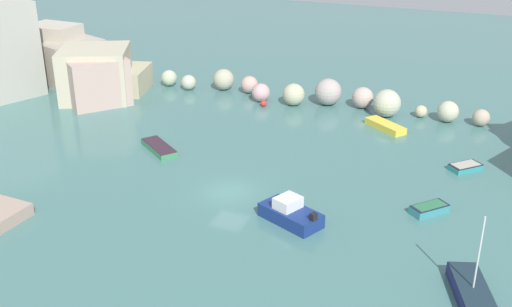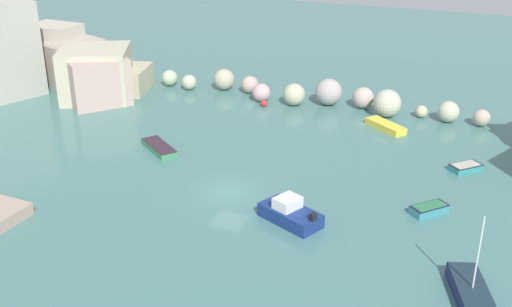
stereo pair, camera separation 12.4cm
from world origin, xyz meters
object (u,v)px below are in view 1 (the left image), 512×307
object	(u,v)px
channel_buoy	(264,103)
moored_boat_1	(290,213)
moored_boat_3	(159,148)
moored_boat_4	(472,294)
moored_boat_0	(385,126)
moored_boat_5	(465,167)
moored_boat_2	(429,209)

from	to	relation	value
channel_buoy	moored_boat_1	xyz separation A→B (m)	(10.50, -21.43, 0.31)
channel_buoy	moored_boat_3	bearing A→B (deg)	-106.19
moored_boat_1	channel_buoy	bearing A→B (deg)	-39.80
moored_boat_1	moored_boat_4	xyz separation A→B (m)	(12.24, -4.43, -0.19)
channel_buoy	moored_boat_4	distance (m)	34.43
moored_boat_0	moored_boat_1	size ratio (longest dim) A/B	0.88
moored_boat_1	moored_boat_4	bearing A→B (deg)	-175.79
moored_boat_3	moored_boat_5	world-z (taller)	moored_boat_3
moored_boat_4	moored_boat_5	xyz separation A→B (m)	(-1.90, 17.68, -0.19)
moored_boat_3	moored_boat_4	distance (m)	29.29
moored_boat_2	moored_boat_4	bearing A→B (deg)	-117.25
channel_buoy	moored_boat_0	world-z (taller)	channel_buoy
moored_boat_2	moored_boat_3	bearing A→B (deg)	125.63
moored_boat_1	moored_boat_2	size ratio (longest dim) A/B	1.71
moored_boat_2	moored_boat_3	world-z (taller)	moored_boat_2
moored_boat_1	moored_boat_3	world-z (taller)	moored_boat_1
channel_buoy	moored_boat_4	world-z (taller)	moored_boat_4
moored_boat_3	moored_boat_5	bearing A→B (deg)	-130.51
moored_boat_1	moored_boat_4	distance (m)	13.02
channel_buoy	moored_boat_5	size ratio (longest dim) A/B	0.23
moored_boat_5	channel_buoy	bearing A→B (deg)	112.44
moored_boat_2	moored_boat_5	bearing A→B (deg)	30.22
moored_boat_4	moored_boat_5	size ratio (longest dim) A/B	1.91
moored_boat_0	moored_boat_5	distance (m)	10.21
moored_boat_3	moored_boat_5	xyz separation A→B (m)	(24.95, 5.99, 0.00)
channel_buoy	moored_boat_0	size ratio (longest dim) A/B	0.15
moored_boat_0	moored_boat_4	distance (m)	26.12
moored_boat_0	moored_boat_4	xyz separation A→B (m)	(9.73, -24.23, 0.14)
channel_buoy	moored_boat_0	bearing A→B (deg)	-7.13
moored_boat_1	moored_boat_3	distance (m)	16.32
moored_boat_3	moored_boat_1	bearing A→B (deg)	-170.42
moored_boat_4	moored_boat_5	bearing A→B (deg)	167.31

